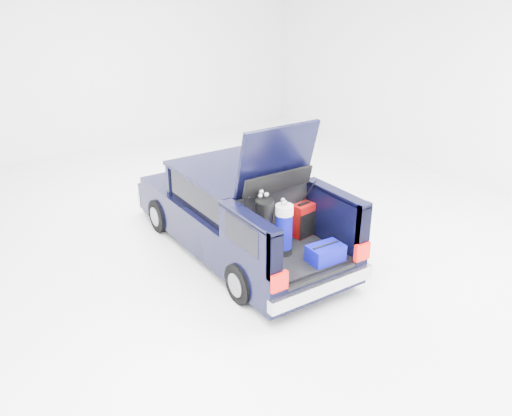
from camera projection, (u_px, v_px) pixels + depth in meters
ground at (240, 250)px, 9.36m from camera, size 14.00×14.00×0.00m
car at (236, 212)px, 9.17m from camera, size 1.87×4.65×2.47m
red_suitcase at (303, 220)px, 8.44m from camera, size 0.37×0.27×0.56m
black_golf_bag at (263, 225)px, 7.87m from camera, size 0.39×0.46×0.98m
blue_golf_bag at (284, 229)px, 7.85m from camera, size 0.35×0.35×0.88m
blue_duffel at (326, 253)px, 7.76m from camera, size 0.52×0.35×0.27m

